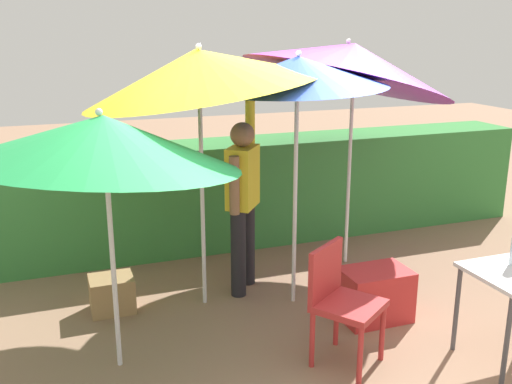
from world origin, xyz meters
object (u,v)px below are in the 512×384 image
object	(u,v)px
chair_plastic	(340,297)
crate_cardboard	(112,294)
umbrella_yellow	(298,73)
cooler_box	(375,294)
person_vendor	(243,195)
umbrella_rainbow	(199,71)
umbrella_navy	(351,62)
umbrella_orange	(103,140)

from	to	relation	value
chair_plastic	crate_cardboard	xyz separation A→B (m)	(-1.49, 1.39, -0.35)
umbrella_yellow	cooler_box	world-z (taller)	umbrella_yellow
person_vendor	umbrella_yellow	bearing A→B (deg)	-49.56
umbrella_rainbow	umbrella_navy	distance (m)	1.73
umbrella_navy	person_vendor	xyz separation A→B (m)	(-1.23, -0.31, -1.15)
umbrella_yellow	umbrella_navy	bearing A→B (deg)	39.03
umbrella_orange	umbrella_navy	distance (m)	2.83
umbrella_orange	umbrella_navy	world-z (taller)	umbrella_navy
person_vendor	umbrella_orange	bearing A→B (deg)	-144.72
person_vendor	cooler_box	xyz separation A→B (m)	(0.86, -0.95, -0.71)
umbrella_rainbow	umbrella_yellow	xyz separation A→B (m)	(0.77, -0.22, -0.02)
person_vendor	cooler_box	size ratio (longest dim) A/B	3.29
chair_plastic	crate_cardboard	distance (m)	2.07
umbrella_rainbow	umbrella_orange	distance (m)	1.19
umbrella_navy	person_vendor	world-z (taller)	umbrella_navy
umbrella_yellow	cooler_box	bearing A→B (deg)	-46.54
umbrella_rainbow	cooler_box	xyz separation A→B (m)	(1.28, -0.76, -1.85)
umbrella_orange	umbrella_yellow	bearing A→B (deg)	17.20
umbrella_rainbow	umbrella_orange	xyz separation A→B (m)	(-0.86, -0.73, -0.39)
person_vendor	chair_plastic	distance (m)	1.51
chair_plastic	umbrella_rainbow	bearing A→B (deg)	119.15
person_vendor	chair_plastic	bearing A→B (deg)	-79.48
umbrella_yellow	chair_plastic	size ratio (longest dim) A/B	2.50
umbrella_navy	chair_plastic	xyz separation A→B (m)	(-0.97, -1.73, -1.57)
umbrella_navy	chair_plastic	bearing A→B (deg)	-119.14
umbrella_rainbow	umbrella_navy	size ratio (longest dim) A/B	0.94
umbrella_yellow	umbrella_orange	bearing A→B (deg)	-162.80
umbrella_navy	cooler_box	world-z (taller)	umbrella_navy
umbrella_rainbow	cooler_box	distance (m)	2.38
person_vendor	cooler_box	distance (m)	1.46
umbrella_navy	crate_cardboard	xyz separation A→B (m)	(-2.46, -0.34, -1.92)
umbrella_yellow	umbrella_rainbow	bearing A→B (deg)	163.86
umbrella_rainbow	person_vendor	xyz separation A→B (m)	(0.43, 0.18, -1.13)
umbrella_navy	crate_cardboard	bearing A→B (deg)	-172.11
umbrella_rainbow	crate_cardboard	world-z (taller)	umbrella_rainbow
umbrella_rainbow	umbrella_navy	world-z (taller)	umbrella_navy
umbrella_rainbow	umbrella_yellow	size ratio (longest dim) A/B	1.08
person_vendor	crate_cardboard	xyz separation A→B (m)	(-1.23, -0.03, -0.78)
umbrella_rainbow	cooler_box	bearing A→B (deg)	-30.72
umbrella_yellow	cooler_box	size ratio (longest dim) A/B	3.90
cooler_box	crate_cardboard	xyz separation A→B (m)	(-2.08, 0.92, -0.07)
umbrella_orange	umbrella_navy	bearing A→B (deg)	25.89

